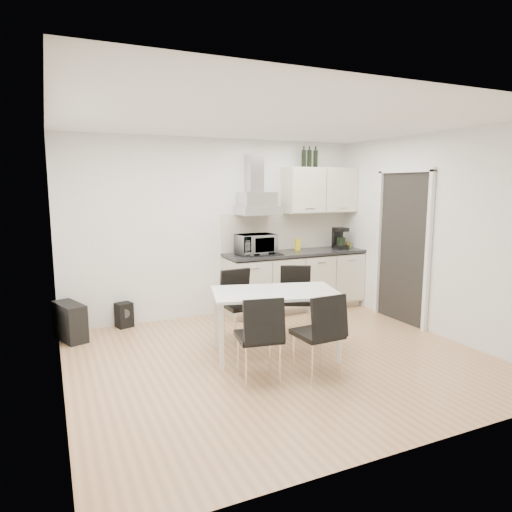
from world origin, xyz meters
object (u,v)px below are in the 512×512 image
at_px(chair_far_left, 242,306).
at_px(chair_near_right, 317,335).
at_px(dining_table, 275,298).
at_px(chair_far_right, 296,301).
at_px(chair_near_left, 259,338).
at_px(floor_speaker, 124,315).
at_px(kitchenette, 296,257).
at_px(guitar_amp, 70,322).

height_order(chair_far_left, chair_near_right, same).
relative_size(dining_table, chair_far_right, 1.76).
height_order(chair_far_left, chair_near_left, same).
bearing_deg(chair_near_left, floor_speaker, 122.09).
bearing_deg(kitchenette, dining_table, -126.22).
bearing_deg(chair_near_left, dining_table, 59.81).
distance_m(dining_table, chair_near_left, 0.75).
bearing_deg(guitar_amp, chair_near_left, -71.05).
bearing_deg(dining_table, chair_far_left, 118.78).
xyz_separation_m(kitchenette, chair_far_right, (-0.60, -1.07, -0.39)).
bearing_deg(kitchenette, chair_far_left, -143.22).
height_order(chair_near_right, guitar_amp, chair_near_right).
relative_size(chair_near_right, guitar_amp, 1.44).
bearing_deg(guitar_amp, dining_table, -55.44).
distance_m(chair_far_left, guitar_amp, 2.17).
bearing_deg(chair_far_right, chair_near_right, 95.45).
bearing_deg(guitar_amp, floor_speaker, 0.19).
xyz_separation_m(kitchenette, floor_speaker, (-2.60, 0.17, -0.66)).
bearing_deg(chair_near_right, floor_speaker, 118.84).
bearing_deg(kitchenette, chair_near_left, -127.22).
relative_size(chair_far_right, chair_near_right, 1.00).
relative_size(kitchenette, chair_near_right, 2.86).
bearing_deg(chair_far_left, floor_speaker, -45.48).
distance_m(chair_far_right, chair_near_left, 1.51).
bearing_deg(dining_table, chair_near_left, -115.17).
bearing_deg(kitchenette, chair_near_right, -114.67).
height_order(chair_near_left, chair_near_right, same).
distance_m(chair_far_left, chair_near_left, 1.20).
distance_m(kitchenette, dining_table, 2.01).
distance_m(chair_near_right, guitar_amp, 3.16).
relative_size(chair_far_right, chair_near_left, 1.00).
relative_size(dining_table, chair_far_left, 1.76).
height_order(chair_far_right, guitar_amp, chair_far_right).
relative_size(chair_far_left, floor_speaker, 2.58).
bearing_deg(floor_speaker, chair_near_left, -85.65).
height_order(chair_near_left, floor_speaker, chair_near_left).
height_order(chair_near_right, floor_speaker, chair_near_right).
xyz_separation_m(chair_far_left, chair_far_right, (0.74, -0.07, 0.00)).
bearing_deg(chair_far_left, dining_table, 101.16).
bearing_deg(chair_far_left, kitchenette, -145.99).
relative_size(guitar_amp, floor_speaker, 1.79).
bearing_deg(chair_near_right, kitchenette, 62.61).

